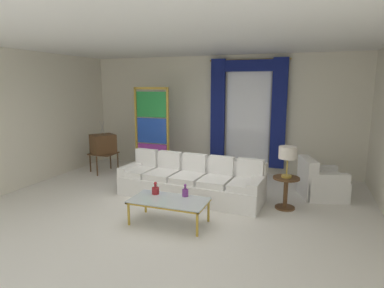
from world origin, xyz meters
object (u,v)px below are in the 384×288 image
(couch_white_long, at_px, (192,182))
(table_lamp_brass, at_px, (288,154))
(stained_glass_divider, at_px, (152,132))
(round_side_table, at_px, (286,190))
(bottle_crystal_tall, at_px, (185,192))
(armchair_white, at_px, (319,183))
(coffee_table, at_px, (169,202))
(peacock_figurine, at_px, (164,170))
(bottle_blue_decanter, at_px, (156,190))
(vintage_tv, at_px, (103,145))

(couch_white_long, relative_size, table_lamp_brass, 5.22)
(couch_white_long, relative_size, stained_glass_divider, 1.35)
(couch_white_long, xyz_separation_m, stained_glass_divider, (-1.59, 1.39, 0.75))
(round_side_table, distance_m, table_lamp_brass, 0.67)
(couch_white_long, bearing_deg, stained_glass_divider, 138.82)
(couch_white_long, xyz_separation_m, round_side_table, (1.85, -0.02, 0.05))
(bottle_crystal_tall, relative_size, armchair_white, 0.21)
(table_lamp_brass, bearing_deg, round_side_table, 26.57)
(coffee_table, relative_size, armchair_white, 1.24)
(round_side_table, relative_size, table_lamp_brass, 1.04)
(peacock_figurine, bearing_deg, coffee_table, -63.08)
(stained_glass_divider, relative_size, table_lamp_brass, 3.86)
(coffee_table, relative_size, peacock_figurine, 2.09)
(peacock_figurine, bearing_deg, couch_white_long, -41.12)
(peacock_figurine, bearing_deg, bottle_blue_decanter, -68.49)
(round_side_table, bearing_deg, bottle_blue_decanter, -150.75)
(couch_white_long, distance_m, round_side_table, 1.85)
(bottle_blue_decanter, height_order, round_side_table, bottle_blue_decanter)
(stained_glass_divider, bearing_deg, bottle_blue_decanter, -62.06)
(couch_white_long, bearing_deg, table_lamp_brass, -0.77)
(couch_white_long, bearing_deg, armchair_white, 19.16)
(vintage_tv, distance_m, armchair_white, 5.27)
(stained_glass_divider, bearing_deg, bottle_crystal_tall, -53.06)
(bottle_blue_decanter, height_order, peacock_figurine, bottle_blue_decanter)
(coffee_table, bearing_deg, armchair_white, 43.25)
(stained_glass_divider, bearing_deg, couch_white_long, -41.18)
(armchair_white, bearing_deg, stained_glass_divider, 172.38)
(coffee_table, distance_m, armchair_white, 3.23)
(vintage_tv, bearing_deg, bottle_crystal_tall, -34.22)
(couch_white_long, distance_m, table_lamp_brass, 1.99)
(armchair_white, bearing_deg, table_lamp_brass, -124.49)
(couch_white_long, relative_size, armchair_white, 2.93)
(vintage_tv, bearing_deg, armchair_white, -1.48)
(bottle_blue_decanter, height_order, vintage_tv, vintage_tv)
(vintage_tv, bearing_deg, peacock_figurine, -2.16)
(armchair_white, xyz_separation_m, round_side_table, (-0.60, -0.88, 0.07))
(bottle_blue_decanter, distance_m, round_side_table, 2.38)
(vintage_tv, height_order, peacock_figurine, vintage_tv)
(coffee_table, distance_m, bottle_blue_decanter, 0.38)
(vintage_tv, height_order, round_side_table, vintage_tv)
(bottle_blue_decanter, xyz_separation_m, bottle_crystal_tall, (0.52, 0.07, 0.00))
(bottle_crystal_tall, height_order, vintage_tv, vintage_tv)
(bottle_blue_decanter, distance_m, stained_glass_divider, 2.97)
(peacock_figurine, height_order, round_side_table, round_side_table)
(couch_white_long, relative_size, peacock_figurine, 4.96)
(stained_glass_divider, height_order, peacock_figurine, stained_glass_divider)
(coffee_table, distance_m, round_side_table, 2.20)
(couch_white_long, height_order, bottle_blue_decanter, couch_white_long)
(bottle_blue_decanter, distance_m, table_lamp_brass, 2.44)
(couch_white_long, xyz_separation_m, bottle_crystal_tall, (0.30, -1.12, 0.18))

